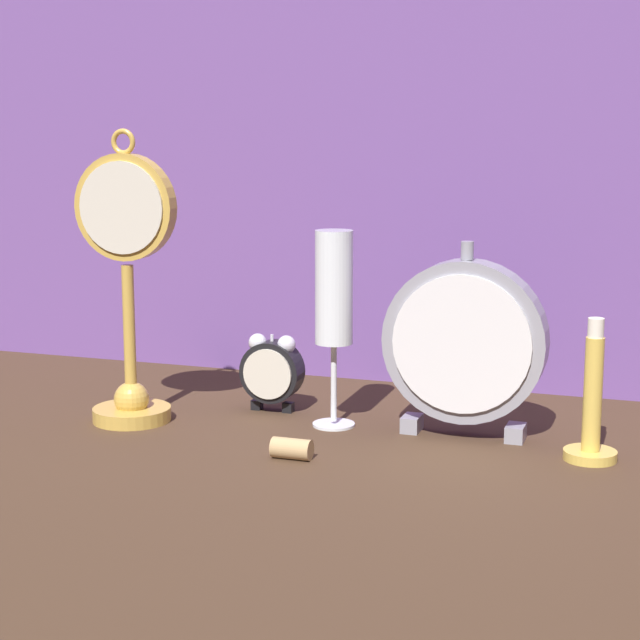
% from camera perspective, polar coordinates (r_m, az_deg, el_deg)
% --- Properties ---
extents(ground_plane, '(4.00, 4.00, 0.00)m').
position_cam_1_polar(ground_plane, '(1.16, -1.30, -6.75)').
color(ground_plane, '#422D1E').
extents(fabric_backdrop_drape, '(1.60, 0.01, 0.72)m').
position_cam_1_polar(fabric_backdrop_drape, '(1.42, 3.30, 11.02)').
color(fabric_backdrop_drape, '#6B478E').
rests_on(fabric_backdrop_drape, ground_plane).
extents(pocket_watch_on_stand, '(0.12, 0.09, 0.34)m').
position_cam_1_polar(pocket_watch_on_stand, '(1.25, -10.22, 1.58)').
color(pocket_watch_on_stand, gold).
rests_on(pocket_watch_on_stand, ground_plane).
extents(alarm_clock_twin_bell, '(0.07, 0.03, 0.09)m').
position_cam_1_polar(alarm_clock_twin_bell, '(1.29, -2.58, -2.63)').
color(alarm_clock_twin_bell, black).
rests_on(alarm_clock_twin_bell, ground_plane).
extents(mantel_clock_silver, '(0.18, 0.04, 0.22)m').
position_cam_1_polar(mantel_clock_silver, '(1.18, 7.73, -1.20)').
color(mantel_clock_silver, gray).
rests_on(mantel_clock_silver, ground_plane).
extents(champagne_flute, '(0.05, 0.05, 0.23)m').
position_cam_1_polar(champagne_flute, '(1.21, 0.75, 1.07)').
color(champagne_flute, silver).
rests_on(champagne_flute, ground_plane).
extents(brass_candlestick, '(0.06, 0.06, 0.15)m').
position_cam_1_polar(brass_candlestick, '(1.14, 14.30, -4.83)').
color(brass_candlestick, gold).
rests_on(brass_candlestick, ground_plane).
extents(wine_cork, '(0.04, 0.02, 0.02)m').
position_cam_1_polar(wine_cork, '(1.12, -1.52, -6.87)').
color(wine_cork, tan).
rests_on(wine_cork, ground_plane).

